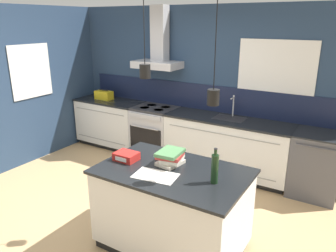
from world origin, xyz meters
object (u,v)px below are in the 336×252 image
at_px(book_stack, 171,157).
at_px(yellow_toolbox, 104,95).
at_px(red_supply_box, 126,156).
at_px(dishwasher, 316,164).
at_px(bottle_on_island, 215,168).
at_px(oven_range, 155,132).

height_order(book_stack, yellow_toolbox, yellow_toolbox).
bearing_deg(red_supply_box, book_stack, 18.68).
xyz_separation_m(dishwasher, bottle_on_island, (-0.65, -2.04, 0.60)).
bearing_deg(red_supply_box, bottle_on_island, 0.62).
bearing_deg(dishwasher, yellow_toolbox, 180.00).
distance_m(bottle_on_island, yellow_toolbox, 3.78).
bearing_deg(book_stack, dishwasher, 57.27).
bearing_deg(yellow_toolbox, red_supply_box, -43.51).
relative_size(book_stack, yellow_toolbox, 0.97).
height_order(bottle_on_island, yellow_toolbox, bottle_on_island).
height_order(oven_range, book_stack, book_stack).
bearing_deg(book_stack, red_supply_box, -161.32).
distance_m(red_supply_box, yellow_toolbox, 2.97).
relative_size(dishwasher, bottle_on_island, 2.62).
xyz_separation_m(oven_range, red_supply_box, (0.98, -2.04, 0.50)).
height_order(oven_range, dishwasher, same).
bearing_deg(oven_range, red_supply_box, -64.32).
distance_m(book_stack, red_supply_box, 0.49).
bearing_deg(dishwasher, red_supply_box, -129.40).
distance_m(bottle_on_island, book_stack, 0.58).
xyz_separation_m(oven_range, dishwasher, (2.66, 0.00, -0.00)).
height_order(oven_range, yellow_toolbox, yellow_toolbox).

